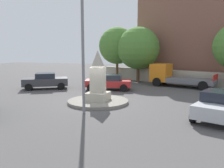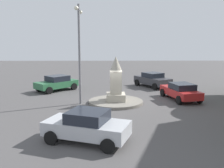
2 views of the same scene
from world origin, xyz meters
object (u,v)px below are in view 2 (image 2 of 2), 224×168
monument (116,82)px  car_silver_passing (87,126)px  streetlamp (79,44)px  car_green_parked_left (57,83)px  car_red_approaching (181,91)px  car_dark_grey_waiting (153,80)px

monument → car_silver_passing: bearing=-11.9°
streetlamp → car_silver_passing: 8.06m
car_green_parked_left → car_silver_passing: bearing=17.5°
monument → car_green_parked_left: (-4.90, -5.38, -0.90)m
monument → car_green_parked_left: monument is taller
car_red_approaching → streetlamp: bearing=-81.3°
streetlamp → car_dark_grey_waiting: size_ratio=1.67×
car_red_approaching → car_dark_grey_waiting: bearing=-167.5°
monument → car_green_parked_left: bearing=-132.3°
streetlamp → car_dark_grey_waiting: (-6.86, 6.53, -3.62)m
monument → car_silver_passing: (7.31, -1.54, -0.88)m
car_dark_grey_waiting → car_silver_passing: car_silver_passing is taller
streetlamp → car_silver_passing: size_ratio=1.68×
car_dark_grey_waiting → car_green_parked_left: size_ratio=1.08×
car_silver_passing → monument: bearing=168.1°
monument → car_dark_grey_waiting: monument is taller
car_dark_grey_waiting → car_red_approaching: bearing=12.5°
car_dark_grey_waiting → car_silver_passing: (13.99, -5.44, 0.01)m
car_green_parked_left → car_silver_passing: 12.79m
monument → car_silver_passing: 7.52m
monument → car_dark_grey_waiting: (-6.69, 3.90, -0.88)m
car_green_parked_left → monument: bearing=47.7°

